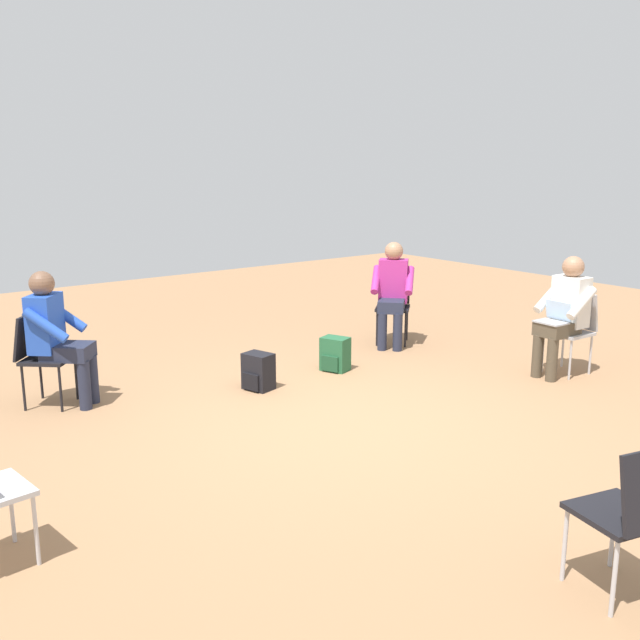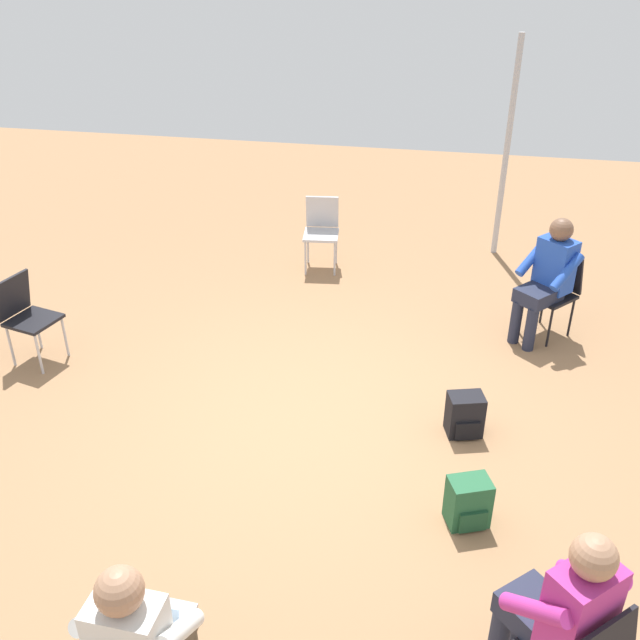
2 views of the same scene
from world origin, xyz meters
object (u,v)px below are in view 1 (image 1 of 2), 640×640
at_px(chair_south, 630,509).
at_px(person_with_laptop, 564,310).
at_px(chair_northwest, 40,352).
at_px(person_in_magenta, 393,288).
at_px(backpack_near_laptop_user, 258,374).
at_px(backpack_by_empty_chair, 335,356).
at_px(chair_east, 573,326).
at_px(person_in_blue, 56,332).
at_px(chair_northeast, 393,302).

distance_m(chair_south, person_with_laptop, 4.00).
bearing_deg(person_with_laptop, chair_northwest, 65.36).
distance_m(chair_northwest, person_in_magenta, 4.03).
xyz_separation_m(backpack_near_laptop_user, backpack_by_empty_chair, (0.99, 0.04, 0.00)).
bearing_deg(person_in_magenta, chair_northwest, 42.38).
distance_m(chair_east, backpack_by_empty_chair, 2.51).
height_order(person_with_laptop, backpack_near_laptop_user, person_with_laptop).
distance_m(chair_east, person_in_magenta, 2.11).
relative_size(person_with_laptop, person_in_blue, 1.00).
height_order(chair_east, backpack_near_laptop_user, chair_east).
height_order(chair_northeast, backpack_by_empty_chair, chair_northeast).
height_order(chair_south, chair_east, same).
relative_size(chair_northeast, backpack_by_empty_chair, 2.36).
xyz_separation_m(chair_northeast, person_in_blue, (-4.01, 0.13, 0.20)).
relative_size(chair_northeast, person_in_magenta, 0.69).
distance_m(backpack_near_laptop_user, backpack_by_empty_chair, 0.99).
relative_size(chair_northwest, backpack_by_empty_chair, 2.36).
distance_m(chair_northeast, person_with_laptop, 2.13).
bearing_deg(backpack_by_empty_chair, chair_northeast, 21.87).
relative_size(chair_northwest, chair_south, 1.00).
bearing_deg(backpack_by_empty_chair, chair_south, -108.36).
relative_size(chair_northwest, backpack_near_laptop_user, 2.36).
xyz_separation_m(chair_east, chair_northeast, (-0.61, 2.09, 0.00)).
height_order(chair_east, chair_northeast, same).
height_order(chair_south, backpack_by_empty_chair, chair_south).
distance_m(person_with_laptop, person_in_blue, 4.96).
distance_m(person_with_laptop, backpack_by_empty_chair, 2.41).
xyz_separation_m(chair_northwest, backpack_by_empty_chair, (2.80, -0.77, -0.34)).
bearing_deg(chair_south, person_in_magenta, 73.83).
relative_size(person_in_magenta, person_in_blue, 1.00).
xyz_separation_m(chair_east, person_in_magenta, (-0.73, 1.97, 0.20)).
xyz_separation_m(chair_south, chair_east, (3.28, 2.50, 0.00)).
bearing_deg(person_in_magenta, person_in_blue, 43.85).
xyz_separation_m(person_in_blue, backpack_near_laptop_user, (1.69, -0.70, -0.54)).
bearing_deg(chair_east, person_in_magenta, 22.56).
relative_size(person_in_blue, backpack_by_empty_chair, 3.44).
relative_size(person_with_laptop, person_in_magenta, 1.00).
xyz_separation_m(chair_east, person_with_laptop, (-0.17, 0.01, 0.20)).
height_order(chair_northeast, person_with_laptop, person_with_laptop).
relative_size(chair_northwest, chair_east, 1.00).
relative_size(person_with_laptop, backpack_by_empty_chair, 3.44).
bearing_deg(chair_northeast, backpack_by_empty_chair, 69.24).
height_order(chair_south, chair_northeast, same).
bearing_deg(chair_northwest, chair_south, 58.59).
distance_m(chair_east, person_with_laptop, 0.26).
height_order(chair_northwest, backpack_by_empty_chair, chair_northwest).
distance_m(chair_northeast, person_in_blue, 4.01).
bearing_deg(chair_south, backpack_near_laptop_user, 98.51).
relative_size(chair_south, person_in_blue, 0.69).
distance_m(chair_northwest, backpack_by_empty_chair, 2.93).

